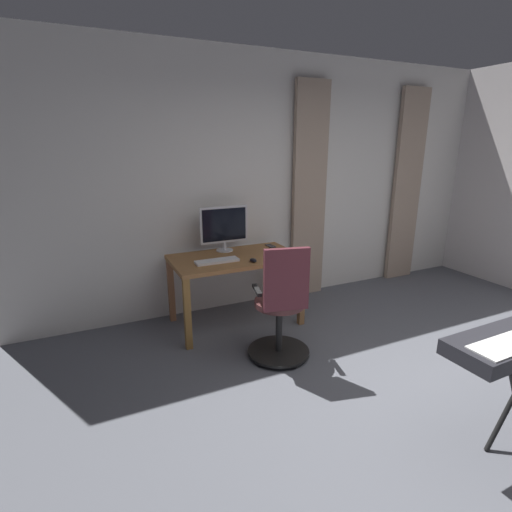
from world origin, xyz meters
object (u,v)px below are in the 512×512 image
(desk, at_px, (235,265))
(computer_mouse, at_px, (253,260))
(computer_monitor, at_px, (224,226))
(cell_phone_face_up, at_px, (270,246))
(cell_phone_by_monitor, at_px, (270,253))
(computer_keyboard, at_px, (217,261))
(office_chair, at_px, (281,309))

(desk, distance_m, computer_mouse, 0.29)
(computer_monitor, xyz_separation_m, cell_phone_face_up, (-0.53, 0.05, -0.27))
(computer_monitor, height_order, cell_phone_by_monitor, computer_monitor)
(computer_monitor, xyz_separation_m, computer_keyboard, (0.21, 0.36, -0.26))
(computer_mouse, height_order, cell_phone_by_monitor, computer_mouse)
(office_chair, height_order, computer_monitor, computer_monitor)
(computer_mouse, distance_m, cell_phone_by_monitor, 0.34)
(office_chair, bearing_deg, computer_monitor, 108.46)
(desk, distance_m, cell_phone_by_monitor, 0.39)
(office_chair, height_order, cell_phone_face_up, office_chair)
(computer_monitor, relative_size, computer_mouse, 5.26)
(desk, distance_m, cell_phone_face_up, 0.56)
(office_chair, distance_m, computer_monitor, 1.23)
(computer_keyboard, height_order, cell_phone_by_monitor, computer_keyboard)
(computer_keyboard, bearing_deg, office_chair, 112.97)
(cell_phone_by_monitor, bearing_deg, computer_keyboard, 15.89)
(computer_keyboard, relative_size, cell_phone_by_monitor, 2.98)
(computer_keyboard, bearing_deg, computer_mouse, 156.11)
(cell_phone_by_monitor, bearing_deg, computer_monitor, -27.24)
(computer_keyboard, distance_m, computer_mouse, 0.35)
(office_chair, relative_size, computer_keyboard, 2.48)
(computer_monitor, bearing_deg, cell_phone_face_up, 175.08)
(desk, bearing_deg, office_chair, 95.49)
(cell_phone_by_monitor, bearing_deg, computer_mouse, 45.59)
(desk, distance_m, computer_monitor, 0.45)
(computer_keyboard, bearing_deg, computer_monitor, -120.41)
(computer_keyboard, relative_size, computer_mouse, 4.29)
(desk, bearing_deg, cell_phone_by_monitor, 170.29)
(computer_keyboard, distance_m, cell_phone_face_up, 0.81)
(cell_phone_face_up, bearing_deg, computer_keyboard, 21.22)
(desk, xyz_separation_m, computer_monitor, (0.02, -0.25, 0.37))
(office_chair, height_order, computer_keyboard, office_chair)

